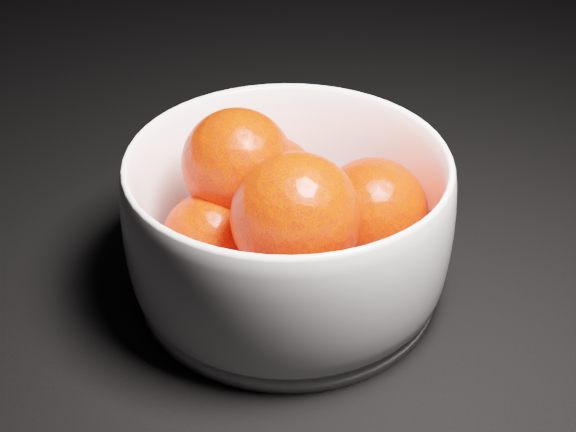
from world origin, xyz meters
TOP-DOWN VIEW (x-y plane):
  - bowl at (-0.25, 0.25)m, footprint 0.24×0.24m
  - orange_pile at (-0.25, 0.24)m, footprint 0.19×0.20m

SIDE VIEW (x-z plane):
  - bowl at x=-0.25m, z-range 0.00..0.12m
  - orange_pile at x=-0.25m, z-range 0.00..0.13m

